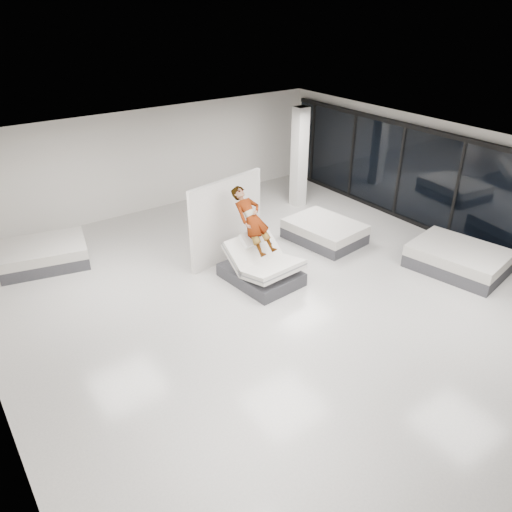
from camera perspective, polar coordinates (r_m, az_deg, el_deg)
name	(u,v)px	position (r m, az deg, el deg)	size (l,w,h in m)	color
room	(290,240)	(10.67, 3.87, 1.80)	(14.00, 14.04, 3.20)	silver
hero_bed	(262,268)	(12.12, 0.64, -1.39)	(1.54, 1.95, 1.17)	#38383D
person	(253,232)	(11.94, -0.36, 2.79)	(0.65, 0.43, 1.78)	slate
remote	(269,242)	(11.93, 1.53, 1.56)	(0.05, 0.14, 0.03)	black
divider_panel	(227,220)	(12.88, -3.38, 4.13)	(2.42, 0.11, 2.20)	silver
flat_bed_right_far	(324,231)	(14.29, 7.82, 2.79)	(1.77, 2.21, 0.56)	#38383D
flat_bed_right_near	(458,259)	(13.64, 22.09, -0.31)	(2.06, 2.50, 0.61)	#38383D
flat_bed_left_far	(44,254)	(14.02, -23.08, 0.19)	(2.38, 1.98, 0.58)	#38383D
column	(299,158)	(16.29, 4.97, 11.13)	(0.40, 0.40, 3.20)	silver
storefront_glazing	(457,191)	(14.91, 21.96, 6.95)	(0.12, 13.40, 2.92)	#202835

